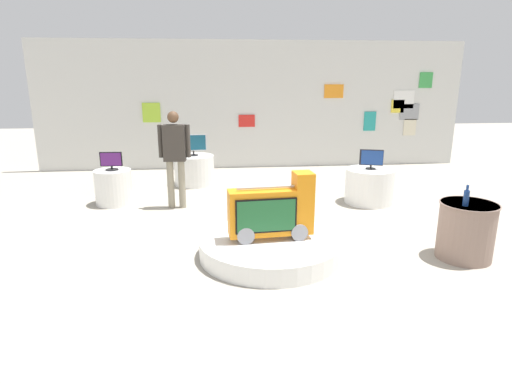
{
  "coord_description": "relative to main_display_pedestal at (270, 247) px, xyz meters",
  "views": [
    {
      "loc": [
        -1.07,
        -5.5,
        2.3
      ],
      "look_at": [
        -0.44,
        0.64,
        0.62
      ],
      "focal_mm": 29.83,
      "sensor_mm": 36.0,
      "label": 1
    }
  ],
  "objects": [
    {
      "name": "tv_on_center_rear",
      "position": [
        -1.14,
        3.99,
        0.78
      ],
      "size": [
        0.59,
        0.19,
        0.46
      ],
      "color": "black",
      "rests_on": "display_pedestal_center_rear"
    },
    {
      "name": "tv_on_right_rear",
      "position": [
        2.17,
        2.25,
        0.72
      ],
      "size": [
        0.42,
        0.18,
        0.37
      ],
      "color": "black",
      "rests_on": "display_pedestal_right_rear"
    },
    {
      "name": "main_display_pedestal",
      "position": [
        0.0,
        0.0,
        0.0
      ],
      "size": [
        1.87,
        1.87,
        0.24
      ],
      "primitive_type": "cylinder",
      "color": "white",
      "rests_on": "ground"
    },
    {
      "name": "novelty_firetruck_tv",
      "position": [
        0.02,
        -0.01,
        0.48
      ],
      "size": [
        1.11,
        0.41,
        0.87
      ],
      "color": "gray",
      "rests_on": "main_display_pedestal"
    },
    {
      "name": "shopper_browsing_near_truck",
      "position": [
        -1.39,
        2.3,
        0.89
      ],
      "size": [
        0.56,
        0.23,
        1.73
      ],
      "color": "gray",
      "rests_on": "ground"
    },
    {
      "name": "display_pedestal_left_rear",
      "position": [
        -2.57,
        2.65,
        0.2
      ],
      "size": [
        0.67,
        0.67,
        0.64
      ],
      "primitive_type": "cylinder",
      "color": "white",
      "rests_on": "ground"
    },
    {
      "name": "ground_plane",
      "position": [
        0.35,
        0.32,
        -0.12
      ],
      "size": [
        30.0,
        30.0,
        0.0
      ],
      "primitive_type": "plane",
      "color": "#A8A091"
    },
    {
      "name": "back_wall_display",
      "position": [
        0.37,
        5.74,
        1.46
      ],
      "size": [
        10.81,
        0.13,
        3.17
      ],
      "color": "silver",
      "rests_on": "ground"
    },
    {
      "name": "side_table_round",
      "position": [
        2.5,
        -0.33,
        0.26
      ],
      "size": [
        0.72,
        0.72,
        0.75
      ],
      "color": "gray",
      "rests_on": "ground"
    },
    {
      "name": "display_pedestal_right_rear",
      "position": [
        2.17,
        2.25,
        0.2
      ],
      "size": [
        0.89,
        0.89,
        0.64
      ],
      "primitive_type": "cylinder",
      "color": "white",
      "rests_on": "ground"
    },
    {
      "name": "tv_on_left_rear",
      "position": [
        -2.57,
        2.65,
        0.69
      ],
      "size": [
        0.4,
        0.22,
        0.33
      ],
      "color": "black",
      "rests_on": "display_pedestal_left_rear"
    },
    {
      "name": "display_pedestal_center_rear",
      "position": [
        -1.14,
        3.99,
        0.2
      ],
      "size": [
        0.86,
        0.86,
        0.64
      ],
      "primitive_type": "cylinder",
      "color": "white",
      "rests_on": "ground"
    },
    {
      "name": "bottle_on_side_table",
      "position": [
        2.38,
        -0.43,
        0.73
      ],
      "size": [
        0.07,
        0.07,
        0.27
      ],
      "color": "navy",
      "rests_on": "side_table_round"
    }
  ]
}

